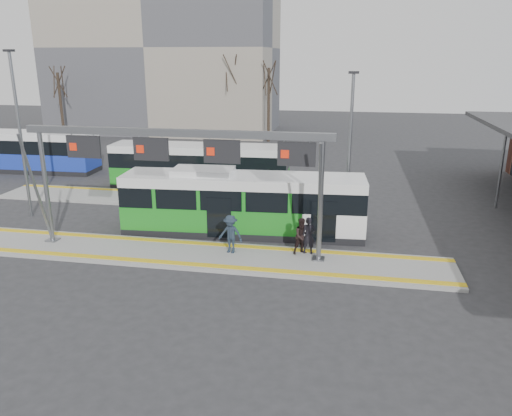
{
  "coord_description": "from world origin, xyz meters",
  "views": [
    {
      "loc": [
        6.46,
        -18.85,
        8.16
      ],
      "look_at": [
        2.39,
        3.0,
        1.38
      ],
      "focal_mm": 35.0,
      "sensor_mm": 36.0,
      "label": 1
    }
  ],
  "objects_px": {
    "gantry": "(178,155)",
    "passenger_b": "(302,236)",
    "hero_bus": "(242,204)",
    "passenger_a": "(309,236)",
    "passenger_c": "(231,234)"
  },
  "relations": [
    {
      "from": "passenger_c",
      "to": "passenger_b",
      "type": "bearing_deg",
      "value": 18.99
    },
    {
      "from": "hero_bus",
      "to": "passenger_c",
      "type": "bearing_deg",
      "value": -91.62
    },
    {
      "from": "gantry",
      "to": "passenger_c",
      "type": "xyz_separation_m",
      "value": [
        2.13,
        0.13,
        -3.32
      ]
    },
    {
      "from": "passenger_a",
      "to": "gantry",
      "type": "bearing_deg",
      "value": -173.85
    },
    {
      "from": "hero_bus",
      "to": "passenger_b",
      "type": "relative_size",
      "value": 7.33
    },
    {
      "from": "gantry",
      "to": "passenger_c",
      "type": "height_order",
      "value": "gantry"
    },
    {
      "from": "gantry",
      "to": "passenger_b",
      "type": "relative_size",
      "value": 8.3
    },
    {
      "from": "gantry",
      "to": "hero_bus",
      "type": "height_order",
      "value": "gantry"
    },
    {
      "from": "passenger_a",
      "to": "passenger_c",
      "type": "bearing_deg",
      "value": -171.62
    },
    {
      "from": "passenger_a",
      "to": "passenger_b",
      "type": "relative_size",
      "value": 1.0
    },
    {
      "from": "passenger_a",
      "to": "passenger_c",
      "type": "height_order",
      "value": "passenger_c"
    },
    {
      "from": "hero_bus",
      "to": "passenger_b",
      "type": "xyz_separation_m",
      "value": [
        3.1,
        -2.53,
        -0.5
      ]
    },
    {
      "from": "passenger_b",
      "to": "passenger_c",
      "type": "bearing_deg",
      "value": 156.39
    },
    {
      "from": "gantry",
      "to": "passenger_b",
      "type": "distance_m",
      "value": 6.15
    },
    {
      "from": "gantry",
      "to": "passenger_c",
      "type": "relative_size",
      "value": 7.87
    }
  ]
}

